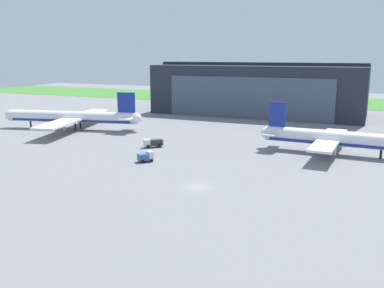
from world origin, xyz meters
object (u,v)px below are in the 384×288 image
Objects in this scene: airliner_far_left at (73,117)px; ops_van at (153,143)px; stair_truck at (146,157)px; maintenance_hangar at (258,90)px; airliner_far_right at (332,139)px.

airliner_far_left is 39.63m from ops_van.
stair_truck reaches higher than ops_van.
maintenance_hangar is at bearing 83.02° from ops_van.
airliner_far_left is (-46.11, -59.92, -6.01)m from maintenance_hangar.
stair_truck is 15.33m from ops_van.
airliner_far_left is at bearing 159.86° from ops_van.
maintenance_hangar is 88.20m from stair_truck.
ops_van is (-5.87, 14.17, 0.04)m from stair_truck.
stair_truck is at bearing -146.82° from airliner_far_right.
maintenance_hangar reaches higher than stair_truck.
ops_van is (-44.30, -10.97, -2.60)m from airliner_far_right.
maintenance_hangar reaches higher than airliner_far_right.
ops_van is at bearing -96.98° from maintenance_hangar.
maintenance_hangar is 17.07× the size of ops_van.
stair_truck is (42.98, -27.78, -2.84)m from airliner_far_left.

